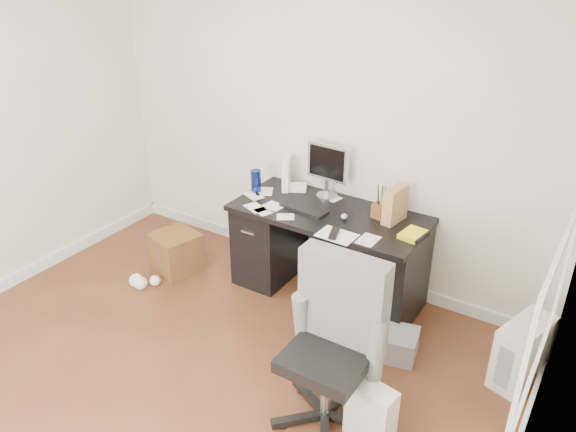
% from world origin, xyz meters
% --- Properties ---
extents(ground, '(4.00, 4.00, 0.00)m').
position_xyz_m(ground, '(0.00, 0.00, 0.00)').
color(ground, '#4A2417').
rests_on(ground, ground).
extents(room_shell, '(4.02, 4.02, 2.71)m').
position_xyz_m(room_shell, '(0.03, 0.03, 1.66)').
color(room_shell, beige).
rests_on(room_shell, ground).
extents(desk, '(1.50, 0.70, 0.75)m').
position_xyz_m(desk, '(0.30, 1.65, 0.40)').
color(desk, black).
rests_on(desk, ground).
extents(loose_papers, '(1.10, 0.60, 0.00)m').
position_xyz_m(loose_papers, '(0.10, 1.60, 0.75)').
color(loose_papers, white).
rests_on(loose_papers, desk).
extents(lcd_monitor, '(0.37, 0.23, 0.45)m').
position_xyz_m(lcd_monitor, '(0.15, 1.88, 0.98)').
color(lcd_monitor, silver).
rests_on(lcd_monitor, desk).
extents(keyboard, '(0.40, 0.17, 0.02)m').
position_xyz_m(keyboard, '(0.12, 1.57, 0.76)').
color(keyboard, black).
rests_on(keyboard, desk).
extents(computer_mouse, '(0.07, 0.07, 0.05)m').
position_xyz_m(computer_mouse, '(0.46, 1.58, 0.78)').
color(computer_mouse, silver).
rests_on(computer_mouse, desk).
extents(travel_mug, '(0.11, 0.11, 0.19)m').
position_xyz_m(travel_mug, '(-0.39, 1.66, 0.84)').
color(travel_mug, navy).
rests_on(travel_mug, desk).
extents(white_binder, '(0.20, 0.26, 0.27)m').
position_xyz_m(white_binder, '(-0.22, 1.86, 0.88)').
color(white_binder, white).
rests_on(white_binder, desk).
extents(magazine_file, '(0.15, 0.24, 0.27)m').
position_xyz_m(magazine_file, '(0.78, 1.77, 0.88)').
color(magazine_file, '#956848').
rests_on(magazine_file, desk).
extents(pen_cup, '(0.13, 0.13, 0.26)m').
position_xyz_m(pen_cup, '(0.66, 1.77, 0.88)').
color(pen_cup, brown).
rests_on(pen_cup, desk).
extents(yellow_book, '(0.18, 0.22, 0.03)m').
position_xyz_m(yellow_book, '(0.99, 1.62, 0.77)').
color(yellow_book, '#FAFF1B').
rests_on(yellow_book, desk).
extents(paper_remote, '(0.28, 0.23, 0.02)m').
position_xyz_m(paper_remote, '(0.53, 1.35, 0.76)').
color(paper_remote, white).
rests_on(paper_remote, desk).
extents(office_chair, '(0.61, 0.61, 1.07)m').
position_xyz_m(office_chair, '(0.94, 0.47, 0.54)').
color(office_chair, '#525452').
rests_on(office_chair, ground).
extents(pc_tower, '(0.32, 0.49, 0.45)m').
position_xyz_m(pc_tower, '(1.85, 1.46, 0.22)').
color(pc_tower, '#B3AFA2').
rests_on(pc_tower, ground).
extents(shopping_bag, '(0.31, 0.25, 0.38)m').
position_xyz_m(shopping_bag, '(1.23, 0.49, 0.19)').
color(shopping_bag, silver).
rests_on(shopping_bag, ground).
extents(wicker_basket, '(0.43, 0.43, 0.35)m').
position_xyz_m(wicker_basket, '(-0.98, 1.27, 0.18)').
color(wicker_basket, '#463215').
rests_on(wicker_basket, ground).
extents(desk_printer, '(0.37, 0.32, 0.19)m').
position_xyz_m(desk_printer, '(1.06, 1.25, 0.09)').
color(desk_printer, slate).
rests_on(desk_printer, ground).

